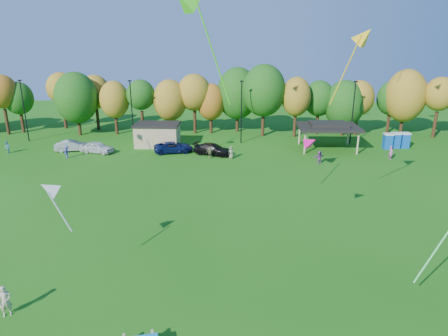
{
  "coord_description": "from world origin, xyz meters",
  "views": [
    {
      "loc": [
        1.42,
        -17.45,
        14.97
      ],
      "look_at": [
        0.63,
        6.0,
        7.24
      ],
      "focal_mm": 32.0,
      "sensor_mm": 36.0,
      "label": 1
    }
  ],
  "objects_px": {
    "kite_flyer": "(5,301)",
    "car_b": "(72,146)",
    "car_a": "(97,147)",
    "car_d": "(213,149)",
    "car_c": "(173,147)",
    "porta_potties": "(396,141)"
  },
  "relations": [
    {
      "from": "kite_flyer",
      "to": "car_b",
      "type": "height_order",
      "value": "kite_flyer"
    },
    {
      "from": "car_a",
      "to": "car_d",
      "type": "bearing_deg",
      "value": -74.24
    },
    {
      "from": "kite_flyer",
      "to": "car_b",
      "type": "bearing_deg",
      "value": 77.9
    },
    {
      "from": "car_a",
      "to": "car_c",
      "type": "distance_m",
      "value": 10.29
    },
    {
      "from": "kite_flyer",
      "to": "car_b",
      "type": "xyz_separation_m",
      "value": [
        -9.81,
        33.84,
        -0.19
      ]
    },
    {
      "from": "porta_potties",
      "to": "car_a",
      "type": "relative_size",
      "value": 0.83
    },
    {
      "from": "porta_potties",
      "to": "car_b",
      "type": "distance_m",
      "value": 45.14
    },
    {
      "from": "porta_potties",
      "to": "kite_flyer",
      "type": "bearing_deg",
      "value": -133.71
    },
    {
      "from": "car_b",
      "to": "car_d",
      "type": "height_order",
      "value": "car_d"
    },
    {
      "from": "porta_potties",
      "to": "car_a",
      "type": "bearing_deg",
      "value": -174.74
    },
    {
      "from": "kite_flyer",
      "to": "car_c",
      "type": "relative_size",
      "value": 0.35
    },
    {
      "from": "kite_flyer",
      "to": "car_a",
      "type": "bearing_deg",
      "value": 72.09
    },
    {
      "from": "car_b",
      "to": "car_c",
      "type": "bearing_deg",
      "value": -104.56
    },
    {
      "from": "kite_flyer",
      "to": "car_b",
      "type": "distance_m",
      "value": 35.23
    },
    {
      "from": "kite_flyer",
      "to": "car_d",
      "type": "height_order",
      "value": "kite_flyer"
    },
    {
      "from": "porta_potties",
      "to": "kite_flyer",
      "type": "relative_size",
      "value": 2.02
    },
    {
      "from": "car_d",
      "to": "porta_potties",
      "type": "bearing_deg",
      "value": -62.19
    },
    {
      "from": "porta_potties",
      "to": "car_a",
      "type": "distance_m",
      "value": 41.44
    },
    {
      "from": "porta_potties",
      "to": "car_c",
      "type": "relative_size",
      "value": 0.71
    },
    {
      "from": "car_a",
      "to": "car_c",
      "type": "xyz_separation_m",
      "value": [
        10.27,
        0.51,
        -0.04
      ]
    },
    {
      "from": "porta_potties",
      "to": "car_c",
      "type": "distance_m",
      "value": 31.17
    },
    {
      "from": "car_a",
      "to": "car_b",
      "type": "distance_m",
      "value": 3.86
    }
  ]
}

